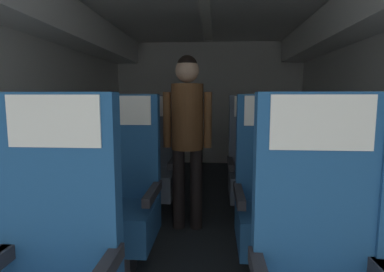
{
  "coord_description": "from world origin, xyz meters",
  "views": [
    {
      "loc": [
        0.12,
        0.29,
        1.19
      ],
      "look_at": [
        -0.11,
        3.33,
        0.8
      ],
      "focal_mm": 28.82,
      "sensor_mm": 36.0,
      "label": 1
    }
  ],
  "objects_px": {
    "seat_c_right_aisle": "(301,169)",
    "seat_c_right_window": "(253,168)",
    "seat_b_left_window": "(58,197)",
    "seat_b_right_aisle": "(342,204)",
    "seat_b_right_window": "(272,202)",
    "flight_attendant": "(187,125)",
    "seat_c_left_window": "(107,166)",
    "seat_b_left_aisle": "(123,198)",
    "seat_c_left_aisle": "(152,167)"
  },
  "relations": [
    {
      "from": "seat_c_right_aisle",
      "to": "seat_c_right_window",
      "type": "distance_m",
      "value": 0.45
    },
    {
      "from": "seat_b_left_window",
      "to": "seat_b_right_aisle",
      "type": "height_order",
      "value": "same"
    },
    {
      "from": "seat_c_right_window",
      "to": "seat_c_right_aisle",
      "type": "bearing_deg",
      "value": -0.03
    },
    {
      "from": "seat_b_right_aisle",
      "to": "seat_b_right_window",
      "type": "relative_size",
      "value": 1.0
    },
    {
      "from": "flight_attendant",
      "to": "seat_c_left_window",
      "type": "bearing_deg",
      "value": 169.09
    },
    {
      "from": "seat_b_left_aisle",
      "to": "seat_b_right_window",
      "type": "relative_size",
      "value": 1.0
    },
    {
      "from": "seat_b_left_window",
      "to": "flight_attendant",
      "type": "relative_size",
      "value": 0.78
    },
    {
      "from": "seat_b_left_aisle",
      "to": "seat_c_right_window",
      "type": "distance_m",
      "value": 1.38
    },
    {
      "from": "seat_b_right_aisle",
      "to": "seat_c_right_window",
      "type": "bearing_deg",
      "value": 115.4
    },
    {
      "from": "seat_b_right_window",
      "to": "seat_c_left_aisle",
      "type": "xyz_separation_m",
      "value": [
        -0.99,
        0.95,
        0.0
      ]
    },
    {
      "from": "seat_b_left_window",
      "to": "seat_b_left_aisle",
      "type": "bearing_deg",
      "value": 1.76
    },
    {
      "from": "seat_c_left_aisle",
      "to": "seat_c_right_window",
      "type": "xyz_separation_m",
      "value": [
        0.99,
        0.01,
        0.0
      ]
    },
    {
      "from": "seat_c_right_window",
      "to": "seat_b_right_window",
      "type": "bearing_deg",
      "value": -89.51
    },
    {
      "from": "seat_b_right_window",
      "to": "flight_attendant",
      "type": "xyz_separation_m",
      "value": [
        -0.62,
        0.7,
        0.44
      ]
    },
    {
      "from": "seat_c_left_aisle",
      "to": "flight_attendant",
      "type": "relative_size",
      "value": 0.78
    },
    {
      "from": "seat_c_left_window",
      "to": "seat_c_left_aisle",
      "type": "relative_size",
      "value": 1.0
    },
    {
      "from": "seat_b_left_aisle",
      "to": "seat_b_left_window",
      "type": "bearing_deg",
      "value": -178.24
    },
    {
      "from": "seat_b_right_window",
      "to": "seat_c_left_window",
      "type": "distance_m",
      "value": 1.74
    },
    {
      "from": "seat_c_right_aisle",
      "to": "flight_attendant",
      "type": "height_order",
      "value": "flight_attendant"
    },
    {
      "from": "seat_b_right_window",
      "to": "flight_attendant",
      "type": "relative_size",
      "value": 0.78
    },
    {
      "from": "seat_b_left_window",
      "to": "seat_c_left_aisle",
      "type": "distance_m",
      "value": 1.07
    },
    {
      "from": "seat_c_right_window",
      "to": "flight_attendant",
      "type": "xyz_separation_m",
      "value": [
        -0.61,
        -0.25,
        0.44
      ]
    },
    {
      "from": "seat_b_left_window",
      "to": "seat_b_right_window",
      "type": "xyz_separation_m",
      "value": [
        1.45,
        0.02,
        0.0
      ]
    },
    {
      "from": "seat_b_left_aisle",
      "to": "flight_attendant",
      "type": "relative_size",
      "value": 0.78
    },
    {
      "from": "seat_c_right_aisle",
      "to": "flight_attendant",
      "type": "relative_size",
      "value": 0.78
    },
    {
      "from": "seat_b_left_window",
      "to": "seat_b_left_aisle",
      "type": "relative_size",
      "value": 1.0
    },
    {
      "from": "seat_b_left_aisle",
      "to": "seat_c_left_aisle",
      "type": "xyz_separation_m",
      "value": [
        0.0,
        0.95,
        0.0
      ]
    },
    {
      "from": "seat_b_left_window",
      "to": "seat_c_right_aisle",
      "type": "relative_size",
      "value": 1.0
    },
    {
      "from": "seat_b_right_aisle",
      "to": "seat_c_left_window",
      "type": "xyz_separation_m",
      "value": [
        -1.9,
        0.96,
        0.0
      ]
    },
    {
      "from": "seat_c_right_aisle",
      "to": "flight_attendant",
      "type": "bearing_deg",
      "value": -166.64
    },
    {
      "from": "seat_c_left_aisle",
      "to": "seat_c_right_aisle",
      "type": "xyz_separation_m",
      "value": [
        1.44,
        0.01,
        0.0
      ]
    },
    {
      "from": "seat_b_left_aisle",
      "to": "flight_attendant",
      "type": "bearing_deg",
      "value": 61.92
    },
    {
      "from": "seat_b_left_aisle",
      "to": "seat_c_left_aisle",
      "type": "height_order",
      "value": "same"
    },
    {
      "from": "seat_c_right_aisle",
      "to": "seat_c_right_window",
      "type": "xyz_separation_m",
      "value": [
        -0.45,
        0.0,
        0.0
      ]
    },
    {
      "from": "seat_c_left_window",
      "to": "seat_c_left_aisle",
      "type": "height_order",
      "value": "same"
    },
    {
      "from": "seat_b_left_aisle",
      "to": "seat_b_right_window",
      "type": "distance_m",
      "value": 1.0
    },
    {
      "from": "seat_b_right_window",
      "to": "seat_c_left_aisle",
      "type": "height_order",
      "value": "same"
    },
    {
      "from": "seat_b_right_aisle",
      "to": "seat_c_right_window",
      "type": "xyz_separation_m",
      "value": [
        -0.46,
        0.96,
        0.0
      ]
    },
    {
      "from": "seat_b_left_window",
      "to": "seat_b_left_aisle",
      "type": "xyz_separation_m",
      "value": [
        0.45,
        0.01,
        0.0
      ]
    },
    {
      "from": "seat_b_left_aisle",
      "to": "flight_attendant",
      "type": "distance_m",
      "value": 0.91
    },
    {
      "from": "seat_b_left_window",
      "to": "seat_b_right_window",
      "type": "distance_m",
      "value": 1.45
    },
    {
      "from": "seat_b_right_window",
      "to": "seat_c_left_window",
      "type": "relative_size",
      "value": 1.0
    },
    {
      "from": "seat_b_right_aisle",
      "to": "seat_c_left_window",
      "type": "bearing_deg",
      "value": 153.36
    },
    {
      "from": "seat_b_left_aisle",
      "to": "seat_c_left_aisle",
      "type": "distance_m",
      "value": 0.95
    },
    {
      "from": "seat_b_left_window",
      "to": "seat_c_right_aisle",
      "type": "xyz_separation_m",
      "value": [
        1.89,
        0.97,
        0.0
      ]
    },
    {
      "from": "seat_b_left_window",
      "to": "seat_b_left_aisle",
      "type": "height_order",
      "value": "same"
    },
    {
      "from": "seat_b_right_aisle",
      "to": "seat_c_right_aisle",
      "type": "relative_size",
      "value": 1.0
    },
    {
      "from": "seat_b_left_window",
      "to": "seat_b_right_aisle",
      "type": "relative_size",
      "value": 1.0
    },
    {
      "from": "seat_c_left_aisle",
      "to": "seat_c_right_aisle",
      "type": "relative_size",
      "value": 1.0
    },
    {
      "from": "seat_c_left_aisle",
      "to": "seat_c_right_aisle",
      "type": "bearing_deg",
      "value": 0.24
    }
  ]
}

